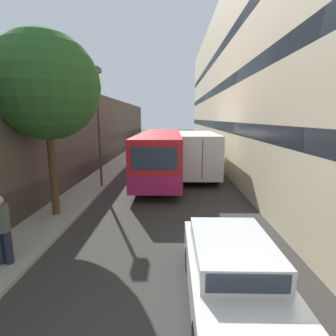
{
  "coord_description": "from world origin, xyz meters",
  "views": [
    {
      "loc": [
        0.37,
        -0.39,
        3.86
      ],
      "look_at": [
        0.14,
        11.37,
        1.6
      ],
      "focal_mm": 28.0,
      "sensor_mm": 36.0,
      "label": 1
    }
  ],
  "objects_px": {
    "car_hatchback": "(232,272)",
    "pedestrian": "(2,228)",
    "street_tree_left": "(46,87)",
    "box_truck": "(196,151)",
    "bus": "(160,154)",
    "street_lamp": "(98,105)",
    "panel_van": "(162,143)"
  },
  "relations": [
    {
      "from": "car_hatchback",
      "to": "pedestrian",
      "type": "xyz_separation_m",
      "value": [
        -5.6,
        1.27,
        0.37
      ]
    },
    {
      "from": "street_tree_left",
      "to": "box_truck",
      "type": "bearing_deg",
      "value": 53.24
    },
    {
      "from": "bus",
      "to": "street_lamp",
      "type": "distance_m",
      "value": 5.04
    },
    {
      "from": "bus",
      "to": "pedestrian",
      "type": "distance_m",
      "value": 11.05
    },
    {
      "from": "bus",
      "to": "street_tree_left",
      "type": "height_order",
      "value": "street_tree_left"
    },
    {
      "from": "bus",
      "to": "pedestrian",
      "type": "relative_size",
      "value": 5.89
    },
    {
      "from": "panel_van",
      "to": "street_lamp",
      "type": "xyz_separation_m",
      "value": [
        -2.73,
        -16.18,
        3.5
      ]
    },
    {
      "from": "box_truck",
      "to": "street_lamp",
      "type": "distance_m",
      "value": 7.44
    },
    {
      "from": "box_truck",
      "to": "pedestrian",
      "type": "bearing_deg",
      "value": -116.53
    },
    {
      "from": "street_tree_left",
      "to": "pedestrian",
      "type": "bearing_deg",
      "value": -85.91
    },
    {
      "from": "box_truck",
      "to": "pedestrian",
      "type": "distance_m",
      "value": 13.31
    },
    {
      "from": "bus",
      "to": "car_hatchback",
      "type": "bearing_deg",
      "value": -80.1
    },
    {
      "from": "panel_van",
      "to": "pedestrian",
      "type": "height_order",
      "value": "pedestrian"
    },
    {
      "from": "car_hatchback",
      "to": "panel_van",
      "type": "height_order",
      "value": "panel_van"
    },
    {
      "from": "pedestrian",
      "to": "panel_van",
      "type": "bearing_deg",
      "value": 82.61
    },
    {
      "from": "street_lamp",
      "to": "street_tree_left",
      "type": "relative_size",
      "value": 0.92
    },
    {
      "from": "street_lamp",
      "to": "box_truck",
      "type": "bearing_deg",
      "value": 35.73
    },
    {
      "from": "box_truck",
      "to": "street_tree_left",
      "type": "distance_m",
      "value": 10.89
    },
    {
      "from": "pedestrian",
      "to": "street_tree_left",
      "type": "bearing_deg",
      "value": 94.09
    },
    {
      "from": "street_lamp",
      "to": "panel_van",
      "type": "bearing_deg",
      "value": 80.42
    },
    {
      "from": "panel_van",
      "to": "pedestrian",
      "type": "xyz_separation_m",
      "value": [
        -3.12,
        -24.09,
        0.07
      ]
    },
    {
      "from": "panel_van",
      "to": "box_truck",
      "type": "bearing_deg",
      "value": -76.99
    },
    {
      "from": "street_lamp",
      "to": "street_tree_left",
      "type": "bearing_deg",
      "value": -98.56
    },
    {
      "from": "panel_van",
      "to": "street_lamp",
      "type": "bearing_deg",
      "value": -99.58
    },
    {
      "from": "panel_van",
      "to": "bus",
      "type": "bearing_deg",
      "value": -88.21
    },
    {
      "from": "box_truck",
      "to": "bus",
      "type": "bearing_deg",
      "value": -148.94
    },
    {
      "from": "car_hatchback",
      "to": "box_truck",
      "type": "relative_size",
      "value": 0.49
    },
    {
      "from": "car_hatchback",
      "to": "street_lamp",
      "type": "height_order",
      "value": "street_lamp"
    },
    {
      "from": "panel_van",
      "to": "pedestrian",
      "type": "bearing_deg",
      "value": -97.39
    },
    {
      "from": "car_hatchback",
      "to": "bus",
      "type": "bearing_deg",
      "value": 99.9
    },
    {
      "from": "car_hatchback",
      "to": "street_tree_left",
      "type": "bearing_deg",
      "value": 140.24
    },
    {
      "from": "car_hatchback",
      "to": "street_tree_left",
      "type": "height_order",
      "value": "street_tree_left"
    }
  ]
}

